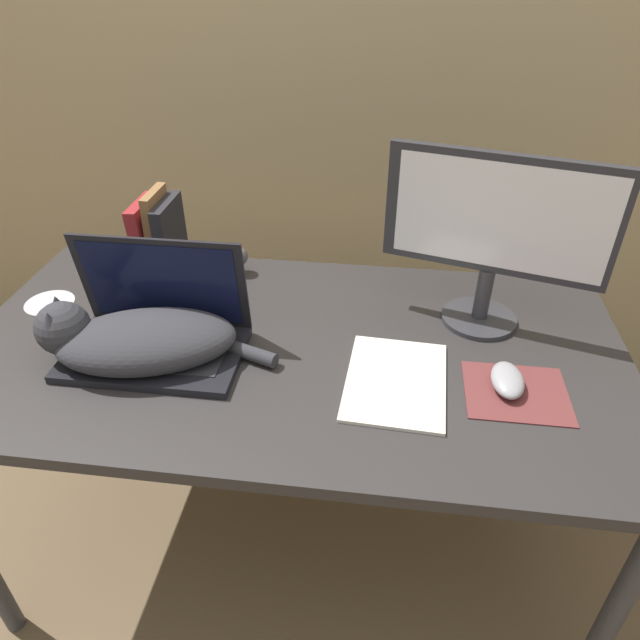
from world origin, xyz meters
TOP-DOWN VIEW (x-y plane):
  - wall_back at (0.00, 1.26)m, footprint 8.00×0.05m
  - desk at (0.00, 0.39)m, footprint 1.48×0.78m
  - laptop at (-0.29, 0.33)m, footprint 0.38×0.23m
  - cat at (-0.32, 0.29)m, footprint 0.51×0.29m
  - external_monitor at (0.42, 0.54)m, footprint 0.48×0.18m
  - mousepad at (0.47, 0.29)m, footprint 0.20×0.18m
  - computer_mouse at (0.46, 0.30)m, footprint 0.06×0.11m
  - book_row at (-0.39, 0.66)m, footprint 0.10×0.15m
  - notepad at (0.23, 0.29)m, footprint 0.22×0.29m
  - webcam at (-0.19, 0.69)m, footprint 0.05×0.05m
  - cd_disc at (-0.63, 0.48)m, footprint 0.12×0.12m

SIDE VIEW (x-z plane):
  - desk at x=0.00m, z-range 0.30..1.03m
  - cd_disc at x=-0.63m, z-range 0.73..0.73m
  - mousepad at x=0.47m, z-range 0.73..0.73m
  - notepad at x=0.23m, z-range 0.73..0.74m
  - computer_mouse at x=0.46m, z-range 0.73..0.77m
  - webcam at x=-0.19m, z-range 0.74..0.81m
  - laptop at x=-0.29m, z-range 0.65..0.90m
  - cat at x=-0.32m, z-range 0.71..0.86m
  - book_row at x=-0.39m, z-range 0.72..0.95m
  - external_monitor at x=0.42m, z-range 0.76..1.16m
  - wall_back at x=0.00m, z-range 0.00..2.60m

